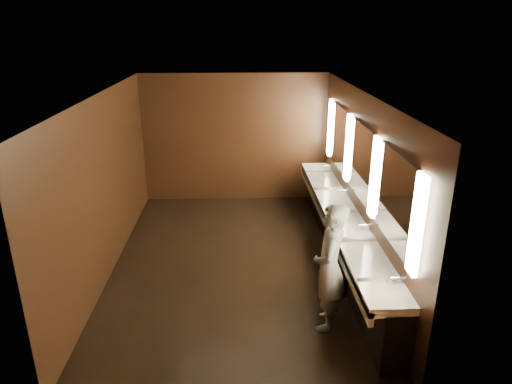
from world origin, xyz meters
TOP-DOWN VIEW (x-y plane):
  - floor at (0.00, 0.00)m, footprint 6.00×6.00m
  - ceiling at (0.00, 0.00)m, footprint 4.00×6.00m
  - wall_back at (0.00, 3.00)m, footprint 4.00×0.02m
  - wall_front at (0.00, -3.00)m, footprint 4.00×0.02m
  - wall_left at (-2.00, 0.00)m, footprint 0.02×6.00m
  - wall_right at (2.00, 0.00)m, footprint 0.02×6.00m
  - sink_counter at (1.79, 0.00)m, footprint 0.55×5.40m
  - mirror_band at (1.98, -0.00)m, footprint 0.06×5.03m
  - person at (1.21, -1.71)m, footprint 0.57×0.72m
  - trash_bin at (1.58, -0.92)m, footprint 0.34×0.34m

SIDE VIEW (x-z plane):
  - floor at x=0.00m, z-range 0.00..0.00m
  - trash_bin at x=1.58m, z-range 0.00..0.52m
  - sink_counter at x=1.79m, z-range -0.01..1.00m
  - person at x=1.21m, z-range 0.00..1.72m
  - wall_back at x=0.00m, z-range 0.00..2.80m
  - wall_front at x=0.00m, z-range 0.00..2.80m
  - wall_left at x=-2.00m, z-range 0.00..2.80m
  - wall_right at x=2.00m, z-range 0.00..2.80m
  - mirror_band at x=1.98m, z-range 1.17..2.32m
  - ceiling at x=0.00m, z-range 2.79..2.81m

